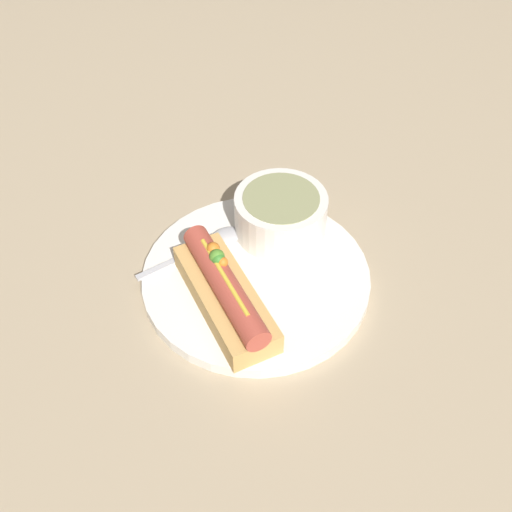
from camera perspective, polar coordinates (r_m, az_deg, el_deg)
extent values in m
plane|color=tan|center=(0.73, 0.00, -2.39)|extent=(4.00, 4.00, 0.00)
cylinder|color=white|center=(0.73, 0.00, -2.00)|extent=(0.28, 0.28, 0.02)
cube|color=tan|center=(0.68, -2.93, -3.98)|extent=(0.18, 0.12, 0.03)
cylinder|color=#B24738|center=(0.66, -3.01, -2.72)|extent=(0.17, 0.09, 0.03)
sphere|color=orange|center=(0.66, -3.19, -0.60)|extent=(0.01, 0.01, 0.01)
sphere|color=#387A28|center=(0.67, -3.61, -0.31)|extent=(0.02, 0.02, 0.02)
sphere|color=#518C2D|center=(0.67, -3.74, -0.06)|extent=(0.02, 0.02, 0.02)
sphere|color=orange|center=(0.68, -4.10, 0.70)|extent=(0.02, 0.02, 0.02)
cylinder|color=gold|center=(0.65, -3.06, -1.92)|extent=(0.11, 0.05, 0.01)
cylinder|color=silver|center=(0.75, 2.35, 4.00)|extent=(0.12, 0.12, 0.05)
cylinder|color=#8C8E60|center=(0.74, 2.40, 5.21)|extent=(0.10, 0.10, 0.01)
cube|color=#B7B7BC|center=(0.74, -7.68, -0.45)|extent=(0.03, 0.10, 0.00)
ellipsoid|color=#B7B7BC|center=(0.76, -2.87, 1.91)|extent=(0.04, 0.05, 0.01)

